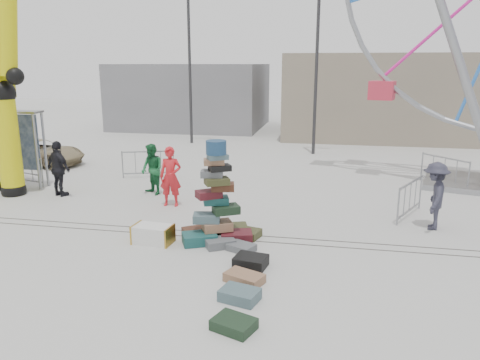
% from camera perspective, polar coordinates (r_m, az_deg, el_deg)
% --- Properties ---
extents(ground, '(90.00, 90.00, 0.00)m').
position_cam_1_polar(ground, '(12.09, -8.30, -7.75)').
color(ground, '#9E9E99').
rests_on(ground, ground).
extents(track_line_near, '(40.00, 0.04, 0.01)m').
position_cam_1_polar(track_line_near, '(12.61, -7.40, -6.75)').
color(track_line_near, '#47443F').
rests_on(track_line_near, ground).
extents(track_line_far, '(40.00, 0.04, 0.01)m').
position_cam_1_polar(track_line_far, '(12.97, -6.85, -6.14)').
color(track_line_far, '#47443F').
rests_on(track_line_far, ground).
extents(building_right, '(12.00, 8.00, 5.00)m').
position_cam_1_polar(building_right, '(30.79, 17.20, 9.80)').
color(building_right, gray).
rests_on(building_right, ground).
extents(building_left, '(10.00, 8.00, 4.40)m').
position_cam_1_polar(building_left, '(34.09, -5.82, 10.19)').
color(building_left, gray).
rests_on(building_left, ground).
extents(lamp_post_right, '(1.41, 0.25, 8.00)m').
position_cam_1_polar(lamp_post_right, '(23.57, 9.56, 13.93)').
color(lamp_post_right, '#2D2D30').
rests_on(lamp_post_right, ground).
extents(lamp_post_left, '(1.41, 0.25, 8.00)m').
position_cam_1_polar(lamp_post_left, '(26.71, -5.96, 14.04)').
color(lamp_post_left, '#2D2D30').
rests_on(lamp_post_left, ground).
extents(suitcase_tower, '(1.99, 1.73, 2.61)m').
position_cam_1_polar(suitcase_tower, '(12.04, -2.91, -4.00)').
color(suitcase_tower, '#1B5251').
rests_on(suitcase_tower, ground).
extents(steamer_trunk, '(1.04, 0.66, 0.46)m').
position_cam_1_polar(steamer_trunk, '(12.17, -10.57, -6.52)').
color(steamer_trunk, silver).
rests_on(steamer_trunk, ground).
extents(row_case_0, '(0.83, 0.72, 0.21)m').
position_cam_1_polar(row_case_0, '(12.40, 0.76, -6.50)').
color(row_case_0, '#404221').
rests_on(row_case_0, ground).
extents(row_case_1, '(0.78, 0.69, 0.17)m').
position_cam_1_polar(row_case_1, '(11.54, 0.16, -8.21)').
color(row_case_1, slate).
rests_on(row_case_1, ground).
extents(row_case_2, '(0.80, 0.69, 0.25)m').
position_cam_1_polar(row_case_2, '(10.67, 1.32, -9.90)').
color(row_case_2, black).
rests_on(row_case_2, ground).
extents(row_case_3, '(0.93, 0.76, 0.19)m').
position_cam_1_polar(row_case_3, '(9.99, 0.53, -11.83)').
color(row_case_3, '#976A4D').
rests_on(row_case_3, ground).
extents(row_case_4, '(0.85, 0.70, 0.23)m').
position_cam_1_polar(row_case_4, '(9.29, -0.05, -13.82)').
color(row_case_4, '#4D676E').
rests_on(row_case_4, ground).
extents(row_case_5, '(0.85, 0.75, 0.19)m').
position_cam_1_polar(row_case_5, '(8.41, -0.75, -17.17)').
color(row_case_5, '#1B311E').
rests_on(row_case_5, ground).
extents(barricade_dummy_a, '(1.94, 0.68, 1.10)m').
position_cam_1_polar(barricade_dummy_a, '(20.62, -24.97, 1.80)').
color(barricade_dummy_a, gray).
rests_on(barricade_dummy_a, ground).
extents(barricade_dummy_b, '(1.97, 0.56, 1.10)m').
position_cam_1_polar(barricade_dummy_b, '(19.38, -24.99, 1.09)').
color(barricade_dummy_b, gray).
rests_on(barricade_dummy_b, ground).
extents(barricade_dummy_c, '(1.92, 0.75, 1.10)m').
position_cam_1_polar(barricade_dummy_c, '(19.01, -11.12, 1.93)').
color(barricade_dummy_c, gray).
rests_on(barricade_dummy_c, ground).
extents(barricade_wheel_front, '(0.98, 1.83, 1.10)m').
position_cam_1_polar(barricade_wheel_front, '(14.77, 20.01, -2.16)').
color(barricade_wheel_front, gray).
rests_on(barricade_wheel_front, ground).
extents(barricade_wheel_back, '(1.40, 1.56, 1.10)m').
position_cam_1_polar(barricade_wheel_back, '(19.00, 23.62, 1.00)').
color(barricade_wheel_back, gray).
rests_on(barricade_wheel_back, ground).
extents(pedestrian_red, '(0.74, 0.52, 1.92)m').
position_cam_1_polar(pedestrian_red, '(15.01, -8.46, 0.42)').
color(pedestrian_red, red).
rests_on(pedestrian_red, ground).
extents(pedestrian_green, '(1.09, 1.05, 1.77)m').
position_cam_1_polar(pedestrian_green, '(16.46, -10.66, 1.28)').
color(pedestrian_green, '#175C2E').
rests_on(pedestrian_green, ground).
extents(pedestrian_black, '(1.21, 0.87, 1.91)m').
position_cam_1_polar(pedestrian_black, '(17.11, -21.24, 1.28)').
color(pedestrian_black, black).
rests_on(pedestrian_black, ground).
extents(pedestrian_grey, '(0.93, 1.33, 1.87)m').
position_cam_1_polar(pedestrian_grey, '(13.84, 22.63, -1.80)').
color(pedestrian_grey, '#2A2A39').
rests_on(pedestrian_grey, ground).
extents(parked_suv, '(4.17, 2.12, 1.13)m').
position_cam_1_polar(parked_suv, '(22.88, -23.32, 3.11)').
color(parked_suv, '#978661').
rests_on(parked_suv, ground).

